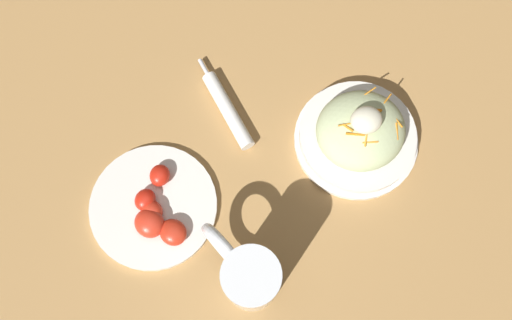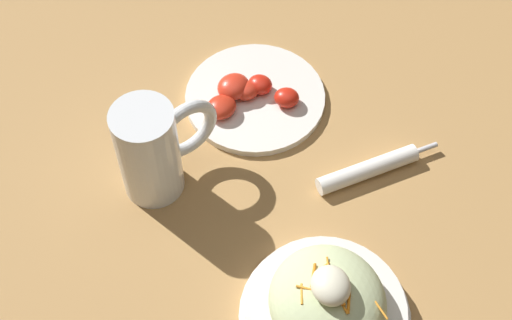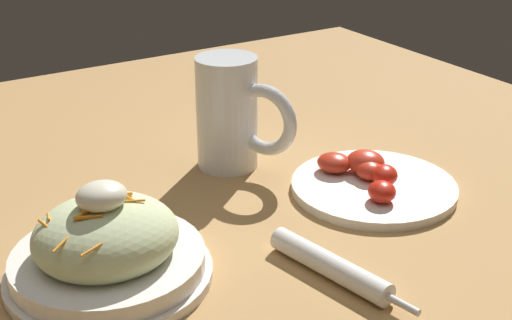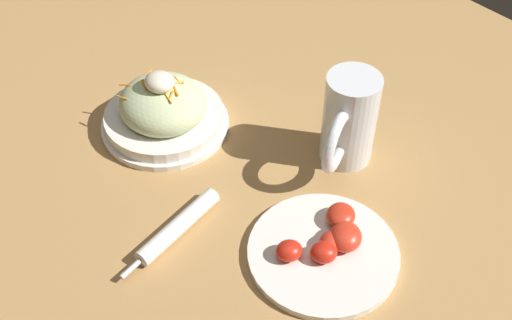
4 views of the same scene
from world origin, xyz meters
The scene contains 5 objects.
ground_plane centered at (0.00, 0.00, 0.00)m, with size 1.43×1.43×0.00m, color #B2844C.
salad_plate centered at (0.14, 0.00, 0.04)m, with size 0.21×0.21×0.11m.
beer_mug centered at (-0.10, -0.17, 0.07)m, with size 0.09×0.14×0.15m.
napkin_roll centered at (-0.05, 0.12, 0.01)m, with size 0.05×0.19×0.03m.
tomato_plate centered at (-0.22, -0.01, 0.01)m, with size 0.21×0.21×0.04m.
Camera 3 is at (0.35, 0.61, 0.42)m, focal length 50.64 mm.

